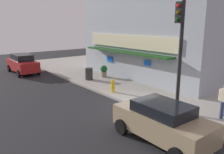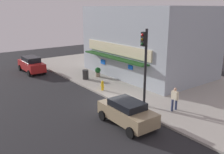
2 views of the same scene
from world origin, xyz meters
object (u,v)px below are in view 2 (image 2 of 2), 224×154
Objects in this scene: fire_hydrant at (102,86)px; parked_car_red at (31,64)px; trash_can at (86,75)px; pedestrian at (175,98)px; traffic_light at (145,58)px; potted_plant_by_doorway at (98,72)px; parked_car_tan at (127,112)px.

fire_hydrant is 0.19× the size of parked_car_red.
trash_can is 0.57× the size of pedestrian.
potted_plant_by_doorway is (-8.55, 1.80, -2.98)m from traffic_light.
pedestrian is (10.39, 0.86, 0.44)m from trash_can.
pedestrian is at bearing 12.82° from fire_hydrant.
parked_car_tan is at bearing -24.27° from potted_plant_by_doorway.
fire_hydrant is (-4.69, -0.31, -3.10)m from traffic_light.
traffic_light is at bearing -11.91° from potted_plant_by_doorway.
traffic_light is at bearing 3.77° from fire_hydrant.
trash_can is at bearing -89.60° from potted_plant_by_doorway.
pedestrian is (1.85, 1.18, -2.61)m from traffic_light.
pedestrian reaches higher than fire_hydrant.
parked_car_tan reaches higher than fire_hydrant.
parked_car_tan is (16.34, 0.16, -0.08)m from parked_car_red.
fire_hydrant is at bearing -176.23° from traffic_light.
traffic_light is 9.07m from trash_can.
parked_car_red is (-10.35, -2.49, 0.34)m from fire_hydrant.
potted_plant_by_doorway is 7.96m from parked_car_red.
parked_car_red is at bearing -144.61° from potted_plant_by_doorway.
parked_car_red is 16.34m from parked_car_tan.
trash_can is 10.28m from parked_car_tan.
parked_car_red reaches higher than trash_can.
potted_plant_by_doorway is 0.24× the size of parked_car_tan.
traffic_light reaches higher than parked_car_red.
pedestrian is 10.42m from potted_plant_by_doorway.
trash_can reaches higher than fire_hydrant.
pedestrian is 17.35m from parked_car_red.
potted_plant_by_doorway is at bearing 168.09° from traffic_light.
parked_car_tan is (-0.55, -3.82, -0.23)m from pedestrian.
pedestrian reaches higher than parked_car_tan.
pedestrian is at bearing 13.27° from parked_car_red.
traffic_light is 3.41m from pedestrian.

